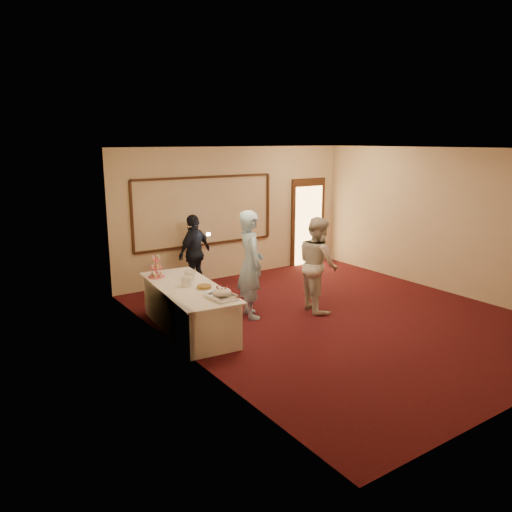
{
  "coord_description": "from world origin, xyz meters",
  "views": [
    {
      "loc": [
        -6.04,
        -6.28,
        3.14
      ],
      "look_at": [
        -1.25,
        0.8,
        1.15
      ],
      "focal_mm": 35.0,
      "sensor_mm": 36.0,
      "label": 1
    }
  ],
  "objects_px": {
    "plate_stack_b": "(190,275)",
    "guest": "(195,253)",
    "woman": "(318,264)",
    "pavlova_tray": "(222,294)",
    "cupcake_stand": "(156,269)",
    "tart": "(204,287)",
    "buffet_table": "(189,308)",
    "man": "(251,264)",
    "plate_stack_a": "(187,282)"
  },
  "relations": [
    {
      "from": "woman",
      "to": "guest",
      "type": "relative_size",
      "value": 1.08
    },
    {
      "from": "guest",
      "to": "cupcake_stand",
      "type": "bearing_deg",
      "value": 16.35
    },
    {
      "from": "woman",
      "to": "buffet_table",
      "type": "bearing_deg",
      "value": 95.36
    },
    {
      "from": "cupcake_stand",
      "to": "plate_stack_a",
      "type": "xyz_separation_m",
      "value": [
        0.19,
        -0.82,
        -0.07
      ]
    },
    {
      "from": "buffet_table",
      "to": "tart",
      "type": "height_order",
      "value": "tart"
    },
    {
      "from": "plate_stack_a",
      "to": "buffet_table",
      "type": "bearing_deg",
      "value": -29.33
    },
    {
      "from": "man",
      "to": "woman",
      "type": "relative_size",
      "value": 1.1
    },
    {
      "from": "buffet_table",
      "to": "plate_stack_a",
      "type": "distance_m",
      "value": 0.46
    },
    {
      "from": "pavlova_tray",
      "to": "plate_stack_a",
      "type": "xyz_separation_m",
      "value": [
        -0.15,
        0.88,
        0.0
      ]
    },
    {
      "from": "pavlova_tray",
      "to": "tart",
      "type": "xyz_separation_m",
      "value": [
        0.02,
        0.61,
        -0.05
      ]
    },
    {
      "from": "tart",
      "to": "guest",
      "type": "relative_size",
      "value": 0.17
    },
    {
      "from": "buffet_table",
      "to": "plate_stack_b",
      "type": "xyz_separation_m",
      "value": [
        0.21,
        0.34,
        0.46
      ]
    },
    {
      "from": "buffet_table",
      "to": "guest",
      "type": "height_order",
      "value": "guest"
    },
    {
      "from": "plate_stack_a",
      "to": "tart",
      "type": "bearing_deg",
      "value": -57.33
    },
    {
      "from": "buffet_table",
      "to": "pavlova_tray",
      "type": "height_order",
      "value": "pavlova_tray"
    },
    {
      "from": "buffet_table",
      "to": "tart",
      "type": "distance_m",
      "value": 0.51
    },
    {
      "from": "cupcake_stand",
      "to": "plate_stack_b",
      "type": "distance_m",
      "value": 0.65
    },
    {
      "from": "woman",
      "to": "guest",
      "type": "distance_m",
      "value": 2.75
    },
    {
      "from": "plate_stack_a",
      "to": "cupcake_stand",
      "type": "bearing_deg",
      "value": 103.28
    },
    {
      "from": "buffet_table",
      "to": "guest",
      "type": "relative_size",
      "value": 1.56
    },
    {
      "from": "cupcake_stand",
      "to": "guest",
      "type": "height_order",
      "value": "guest"
    },
    {
      "from": "tart",
      "to": "man",
      "type": "bearing_deg",
      "value": 13.34
    },
    {
      "from": "tart",
      "to": "guest",
      "type": "xyz_separation_m",
      "value": [
        1.0,
        2.28,
        0.02
      ]
    },
    {
      "from": "buffet_table",
      "to": "woman",
      "type": "height_order",
      "value": "woman"
    },
    {
      "from": "plate_stack_a",
      "to": "plate_stack_b",
      "type": "bearing_deg",
      "value": 56.48
    },
    {
      "from": "tart",
      "to": "man",
      "type": "height_order",
      "value": "man"
    },
    {
      "from": "cupcake_stand",
      "to": "woman",
      "type": "bearing_deg",
      "value": -24.68
    },
    {
      "from": "guest",
      "to": "plate_stack_b",
      "type": "bearing_deg",
      "value": 35.89
    },
    {
      "from": "man",
      "to": "guest",
      "type": "xyz_separation_m",
      "value": [
        -0.08,
        2.02,
        -0.16
      ]
    },
    {
      "from": "plate_stack_b",
      "to": "woman",
      "type": "relative_size",
      "value": 0.11
    },
    {
      "from": "plate_stack_b",
      "to": "cupcake_stand",
      "type": "bearing_deg",
      "value": 130.03
    },
    {
      "from": "cupcake_stand",
      "to": "tart",
      "type": "relative_size",
      "value": 1.57
    },
    {
      "from": "pavlova_tray",
      "to": "tart",
      "type": "bearing_deg",
      "value": 87.97
    },
    {
      "from": "plate_stack_a",
      "to": "man",
      "type": "xyz_separation_m",
      "value": [
        1.25,
        -0.02,
        0.12
      ]
    },
    {
      "from": "guest",
      "to": "pavlova_tray",
      "type": "bearing_deg",
      "value": 46.09
    },
    {
      "from": "plate_stack_a",
      "to": "guest",
      "type": "height_order",
      "value": "guest"
    },
    {
      "from": "pavlova_tray",
      "to": "buffet_table",
      "type": "bearing_deg",
      "value": 99.04
    },
    {
      "from": "pavlova_tray",
      "to": "cupcake_stand",
      "type": "bearing_deg",
      "value": 101.5
    },
    {
      "from": "woman",
      "to": "plate_stack_a",
      "type": "bearing_deg",
      "value": 95.24
    },
    {
      "from": "plate_stack_a",
      "to": "man",
      "type": "relative_size",
      "value": 0.1
    },
    {
      "from": "tart",
      "to": "guest",
      "type": "distance_m",
      "value": 2.48
    },
    {
      "from": "pavlova_tray",
      "to": "man",
      "type": "xyz_separation_m",
      "value": [
        1.1,
        0.87,
        0.13
      ]
    },
    {
      "from": "man",
      "to": "guest",
      "type": "relative_size",
      "value": 1.19
    },
    {
      "from": "man",
      "to": "woman",
      "type": "height_order",
      "value": "man"
    },
    {
      "from": "plate_stack_a",
      "to": "tart",
      "type": "distance_m",
      "value": 0.33
    },
    {
      "from": "buffet_table",
      "to": "guest",
      "type": "xyz_separation_m",
      "value": [
        1.16,
        2.01,
        0.43
      ]
    },
    {
      "from": "plate_stack_a",
      "to": "plate_stack_b",
      "type": "distance_m",
      "value": 0.4
    },
    {
      "from": "plate_stack_b",
      "to": "guest",
      "type": "distance_m",
      "value": 1.92
    },
    {
      "from": "plate_stack_b",
      "to": "woman",
      "type": "bearing_deg",
      "value": -18.08
    },
    {
      "from": "man",
      "to": "tart",
      "type": "bearing_deg",
      "value": 118.94
    }
  ]
}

